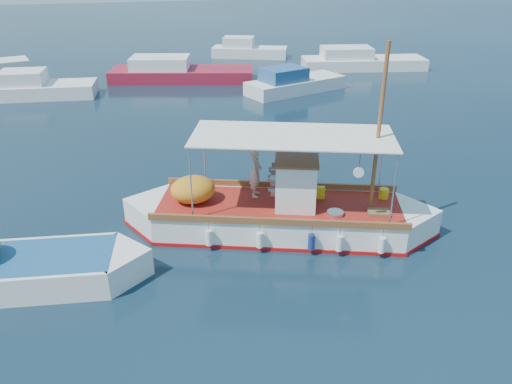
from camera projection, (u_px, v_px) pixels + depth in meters
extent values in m
plane|color=black|center=(271.00, 239.00, 15.30)|extent=(160.00, 160.00, 0.00)
cube|color=white|center=(279.00, 220.00, 15.68)|extent=(7.86, 4.74, 1.09)
cube|color=white|center=(162.00, 215.00, 15.96)|extent=(2.36, 2.36, 1.09)
cube|color=white|center=(399.00, 225.00, 15.41)|extent=(2.36, 2.36, 1.09)
cube|color=#A10F10|center=(279.00, 229.00, 15.83)|extent=(7.98, 4.85, 0.18)
cube|color=maroon|center=(279.00, 205.00, 15.45)|extent=(7.80, 4.55, 0.06)
cube|color=brown|center=(281.00, 185.00, 16.52)|extent=(7.19, 2.51, 0.20)
cube|color=brown|center=(277.00, 222.00, 14.28)|extent=(7.19, 2.51, 0.20)
cube|color=white|center=(296.00, 183.00, 15.08)|extent=(1.54, 1.61, 1.49)
cube|color=brown|center=(297.00, 160.00, 14.74)|extent=(1.67, 1.73, 0.06)
cylinder|color=slate|center=(274.00, 178.00, 14.71)|extent=(0.37, 0.54, 0.50)
cylinder|color=slate|center=(275.00, 169.00, 15.28)|extent=(0.37, 0.54, 0.50)
cylinder|color=slate|center=(275.00, 190.00, 15.24)|extent=(0.37, 0.54, 0.50)
cylinder|color=brown|center=(379.00, 131.00, 14.15)|extent=(0.15, 0.15, 4.97)
cylinder|color=brown|center=(349.00, 143.00, 14.39)|extent=(1.72, 0.65, 0.08)
cylinder|color=silver|center=(204.00, 156.00, 16.12)|extent=(0.06, 0.06, 2.24)
cylinder|color=silver|center=(191.00, 184.00, 14.16)|extent=(0.06, 0.06, 2.24)
cylinder|color=silver|center=(382.00, 161.00, 15.70)|extent=(0.06, 0.06, 2.24)
cylinder|color=silver|center=(394.00, 191.00, 13.74)|extent=(0.06, 0.06, 2.24)
cube|color=silver|center=(293.00, 136.00, 14.43)|extent=(6.32, 4.14, 0.04)
ellipsoid|color=orange|center=(193.00, 189.00, 15.46)|extent=(1.70, 1.57, 0.84)
cube|color=gold|center=(321.00, 193.00, 15.75)|extent=(0.29, 0.25, 0.40)
cylinder|color=gold|center=(384.00, 194.00, 15.76)|extent=(0.38, 0.38, 0.34)
cube|color=brown|center=(379.00, 213.00, 14.85)|extent=(0.76, 0.63, 0.12)
cylinder|color=#B2B2B2|center=(335.00, 213.00, 14.81)|extent=(0.63, 0.63, 0.12)
cylinder|color=white|center=(359.00, 173.00, 13.64)|extent=(0.29, 0.12, 0.30)
cylinder|color=white|center=(209.00, 238.00, 14.54)|extent=(0.25, 0.25, 0.48)
cylinder|color=navy|center=(311.00, 242.00, 14.32)|extent=(0.25, 0.25, 0.48)
cylinder|color=white|center=(382.00, 245.00, 14.18)|extent=(0.25, 0.25, 0.48)
imported|color=beige|center=(256.00, 172.00, 15.66)|extent=(0.59, 0.70, 1.64)
cube|color=white|center=(13.00, 275.00, 13.15)|extent=(5.46, 2.68, 1.03)
cube|color=white|center=(115.00, 268.00, 13.44)|extent=(2.04, 2.04, 1.03)
cube|color=navy|center=(9.00, 259.00, 12.93)|extent=(5.43, 2.45, 0.06)
cube|color=silver|center=(42.00, 92.00, 29.99)|extent=(6.51, 3.01, 1.00)
cube|color=silver|center=(22.00, 77.00, 29.48)|extent=(2.71, 2.28, 0.80)
cube|color=maroon|center=(182.00, 76.00, 33.73)|extent=(9.89, 4.94, 1.00)
cube|color=silver|center=(160.00, 63.00, 33.32)|extent=(4.25, 3.20, 0.80)
cube|color=silver|center=(296.00, 87.00, 31.07)|extent=(6.72, 4.20, 1.00)
cube|color=#275084|center=(284.00, 74.00, 30.20)|extent=(3.02, 2.61, 0.80)
cube|color=silver|center=(363.00, 65.00, 37.08)|extent=(9.28, 4.08, 1.00)
cube|color=silver|center=(347.00, 53.00, 36.59)|extent=(3.91, 2.78, 0.80)
cube|color=silver|center=(250.00, 53.00, 41.10)|extent=(6.38, 3.98, 1.00)
cube|color=silver|center=(239.00, 42.00, 40.80)|extent=(2.86, 2.44, 0.80)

